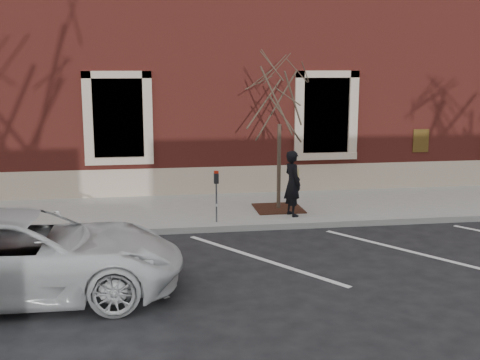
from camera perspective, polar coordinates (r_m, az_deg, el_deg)
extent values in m
plane|color=#28282B|center=(14.32, 0.36, -4.77)|extent=(120.00, 120.00, 0.00)
cube|color=#B5B3AA|center=(15.97, -0.62, -2.85)|extent=(40.00, 3.50, 0.15)
cube|color=#9E9E99|center=(14.25, 0.40, -4.54)|extent=(40.00, 0.12, 0.15)
cube|color=maroon|center=(21.48, -2.94, 11.20)|extent=(40.00, 8.50, 8.00)
cube|color=#BBA58F|center=(17.60, -1.44, 0.01)|extent=(40.00, 0.06, 0.80)
cube|color=black|center=(17.35, -11.45, 5.81)|extent=(1.40, 0.30, 2.20)
cube|color=#BBA58F|center=(17.32, -11.33, 1.81)|extent=(1.90, 0.20, 0.20)
cube|color=black|center=(18.08, 8.01, 6.12)|extent=(1.40, 0.30, 2.20)
cube|color=#BBA58F|center=(18.06, 8.06, 2.27)|extent=(1.90, 0.20, 0.20)
imported|color=black|center=(14.96, 5.01, -0.32)|extent=(0.53, 0.68, 1.64)
cylinder|color=#595B60|center=(14.35, -2.25, -2.18)|extent=(0.04, 0.04, 0.94)
cube|color=black|center=(14.23, -2.27, 0.15)|extent=(0.11, 0.08, 0.25)
cube|color=#AF1C0B|center=(14.21, -2.27, 0.75)|extent=(0.10, 0.08, 0.06)
cube|color=white|center=(14.32, -2.23, -2.40)|extent=(0.05, 0.00, 0.07)
cube|color=#3A1F12|center=(15.79, 3.66, -2.69)|extent=(1.22, 1.22, 0.03)
cylinder|color=#4B3A2D|center=(15.57, 3.71, 1.23)|extent=(0.10, 0.10, 2.22)
imported|color=silver|center=(10.73, -19.65, -6.72)|extent=(5.26, 2.43, 1.46)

